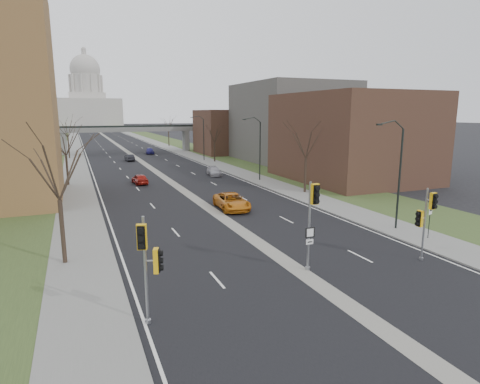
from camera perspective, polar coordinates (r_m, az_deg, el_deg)
ground at (r=23.70m, az=10.14°, el=-12.19°), size 700.00×700.00×0.00m
road_surface at (r=168.90m, az=-18.52°, el=7.44°), size 20.00×600.00×0.01m
median_strip at (r=168.90m, az=-18.52°, el=7.44°), size 1.20×600.00×0.02m
sidewalk_right at (r=170.17m, az=-14.46°, el=7.71°), size 4.00×600.00×0.12m
sidewalk_left at (r=168.47m, az=-22.62°, el=7.18°), size 4.00×600.00×0.12m
grass_verge_right at (r=171.11m, az=-12.46°, el=7.81°), size 8.00×600.00×0.10m
grass_verge_left at (r=168.58m, az=-24.67°, el=7.02°), size 8.00×600.00×0.10m
commercial_block_near at (r=58.64m, az=15.53°, el=7.52°), size 16.00×20.00×12.00m
commercial_block_mid at (r=80.80m, az=7.29°, el=9.79°), size 18.00×22.00×15.00m
commercial_block_far at (r=94.62m, az=-1.42°, el=8.55°), size 14.00×14.00×10.00m
pedestrian_bridge at (r=99.04m, az=-15.67°, el=8.17°), size 34.00×3.00×6.45m
capitol at (r=338.56m, az=-20.90°, el=12.03°), size 48.00×42.00×55.75m
streetlight_near at (r=33.44m, az=21.06°, el=6.36°), size 2.61×0.20×8.70m
streetlight_mid at (r=55.26m, az=2.11°, el=8.71°), size 2.61×0.20×8.70m
streetlight_far at (r=79.63m, az=-5.78°, el=9.41°), size 2.61×0.20×8.70m
tree_left_a at (r=26.38m, az=-24.70°, el=4.30°), size 7.20×7.20×9.40m
tree_left_b at (r=56.31m, az=-23.68°, el=7.09°), size 6.75×6.75×8.81m
tree_left_c at (r=90.25m, az=-23.41°, el=8.82°), size 7.65×7.65×9.99m
tree_right_a at (r=47.40m, az=9.43°, el=7.77°), size 7.20×7.20×9.40m
tree_right_b at (r=77.43m, az=-3.68°, el=8.56°), size 6.30×6.30×8.22m
tree_right_c at (r=115.96m, az=-10.18°, el=9.88°), size 7.65×7.65×9.99m
signal_pole_left at (r=17.95m, az=-12.90°, el=-8.86°), size 1.11×0.84×4.99m
signal_pole_median at (r=23.62m, az=10.25°, el=-2.61°), size 0.63×0.88×5.41m
signal_pole_right at (r=27.64m, az=24.90°, el=-2.91°), size 0.86×0.82×4.73m
speed_limit_sign at (r=32.97m, az=25.39°, el=-3.05°), size 0.51×0.24×2.51m
car_left_near at (r=55.14m, az=-14.06°, el=1.82°), size 1.91×4.11×1.36m
car_left_far at (r=82.32m, az=-15.44°, el=4.73°), size 1.61×4.05×1.31m
car_right_near at (r=39.43m, az=-1.19°, el=-1.34°), size 2.98×5.82×1.57m
car_right_mid at (r=61.08m, az=-3.71°, el=2.97°), size 2.23×4.55×1.27m
car_right_far at (r=95.46m, az=-12.70°, el=5.74°), size 2.18×4.47×1.47m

